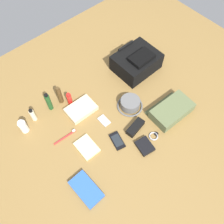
% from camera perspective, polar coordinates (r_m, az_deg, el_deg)
% --- Properties ---
extents(ground_plane, '(2.64, 2.02, 0.02)m').
position_cam_1_polar(ground_plane, '(1.69, 0.00, -0.90)').
color(ground_plane, olive).
rests_on(ground_plane, ground).
extents(backpack, '(0.32, 0.26, 0.17)m').
position_cam_1_polar(backpack, '(1.89, 5.77, 11.65)').
color(backpack, black).
rests_on(backpack, ground_plane).
extents(toiletry_pouch, '(0.30, 0.21, 0.08)m').
position_cam_1_polar(toiletry_pouch, '(1.71, 13.75, 0.37)').
color(toiletry_pouch, '#56603D').
rests_on(toiletry_pouch, ground_plane).
extents(bucket_hat, '(0.18, 0.18, 0.07)m').
position_cam_1_polar(bucket_hat, '(1.70, 4.27, 1.93)').
color(bucket_hat, '#5A5A5A').
rests_on(bucket_hat, ground_plane).
extents(toothpaste_tube, '(0.05, 0.05, 0.11)m').
position_cam_1_polar(toothpaste_tube, '(1.68, -20.12, -3.19)').
color(toothpaste_tube, white).
rests_on(toothpaste_tube, ground_plane).
extents(lotion_bottle, '(0.03, 0.03, 0.12)m').
position_cam_1_polar(lotion_bottle, '(1.70, -18.10, -0.66)').
color(lotion_bottle, beige).
rests_on(lotion_bottle, ground_plane).
extents(shampoo_bottle, '(0.03, 0.03, 0.16)m').
position_cam_1_polar(shampoo_bottle, '(1.70, -14.64, 2.33)').
color(shampoo_bottle, '#19471E').
rests_on(shampoo_bottle, ground_plane).
extents(cologne_bottle, '(0.03, 0.03, 0.16)m').
position_cam_1_polar(cologne_bottle, '(1.72, -12.21, 3.89)').
color(cologne_bottle, '#473319').
rests_on(cologne_bottle, ground_plane).
extents(sunscreen_spray, '(0.03, 0.03, 0.11)m').
position_cam_1_polar(sunscreen_spray, '(1.72, -9.98, 3.11)').
color(sunscreen_spray, red).
rests_on(sunscreen_spray, ground_plane).
extents(paperback_novel, '(0.12, 0.20, 0.03)m').
position_cam_1_polar(paperback_novel, '(1.49, -6.09, -17.59)').
color(paperback_novel, blue).
rests_on(paperback_novel, ground_plane).
extents(cell_phone, '(0.09, 0.13, 0.01)m').
position_cam_1_polar(cell_phone, '(1.59, 1.22, -6.76)').
color(cell_phone, black).
rests_on(cell_phone, ground_plane).
extents(media_player, '(0.05, 0.08, 0.01)m').
position_cam_1_polar(media_player, '(1.66, -1.85, -2.07)').
color(media_player, '#B7B7BC').
rests_on(media_player, ground_plane).
extents(wristwatch, '(0.07, 0.06, 0.01)m').
position_cam_1_polar(wristwatch, '(1.63, 9.81, -5.54)').
color(wristwatch, '#99999E').
rests_on(wristwatch, ground_plane).
extents(toothbrush, '(0.17, 0.02, 0.02)m').
position_cam_1_polar(toothbrush, '(1.63, -10.67, -5.59)').
color(toothbrush, red).
rests_on(toothbrush, ground_plane).
extents(wallet, '(0.11, 0.12, 0.02)m').
position_cam_1_polar(wallet, '(1.58, 7.58, -8.04)').
color(wallet, black).
rests_on(wallet, ground_plane).
extents(notepad, '(0.11, 0.15, 0.02)m').
position_cam_1_polar(notepad, '(1.58, -5.96, -8.19)').
color(notepad, beige).
rests_on(notepad, ground_plane).
extents(folded_towel, '(0.20, 0.15, 0.04)m').
position_cam_1_polar(folded_towel, '(1.70, -7.29, 0.68)').
color(folded_towel, beige).
rests_on(folded_towel, ground_plane).
extents(sunglasses_case, '(0.15, 0.08, 0.04)m').
position_cam_1_polar(sunglasses_case, '(1.62, 5.50, -3.61)').
color(sunglasses_case, black).
rests_on(sunglasses_case, ground_plane).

